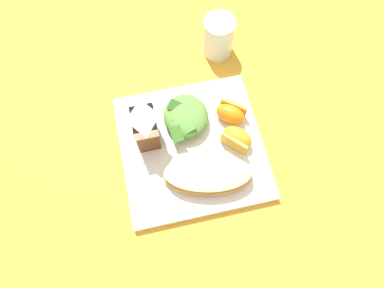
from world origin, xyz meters
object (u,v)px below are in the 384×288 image
green_salad_pile (187,116)px  orange_wedge_middle (231,113)px  cheesy_pizza_bread (208,175)px  orange_wedge_front (237,138)px  white_plate (192,147)px  drinking_clear_cup (218,37)px  milk_carton (145,126)px

green_salad_pile → orange_wedge_middle: size_ratio=1.52×
cheesy_pizza_bread → orange_wedge_front: orange_wedge_front is taller
green_salad_pile → orange_wedge_front: size_ratio=1.55×
white_plate → green_salad_pile: 0.06m
orange_wedge_front → orange_wedge_middle: 0.06m
orange_wedge_front → drinking_clear_cup: size_ratio=0.74×
cheesy_pizza_bread → orange_wedge_middle: orange_wedge_middle is taller
cheesy_pizza_bread → green_salad_pile: bearing=5.8°
orange_wedge_front → drinking_clear_cup: 0.24m
orange_wedge_front → drinking_clear_cup: drinking_clear_cup is taller
white_plate → orange_wedge_middle: (0.04, -0.09, 0.03)m
milk_carton → orange_wedge_middle: bearing=-86.9°
cheesy_pizza_bread → drinking_clear_cup: (0.30, -0.09, 0.01)m
green_salad_pile → orange_wedge_front: 0.11m
green_salad_pile → milk_carton: milk_carton is taller
drinking_clear_cup → cheesy_pizza_bread: bearing=162.3°
cheesy_pizza_bread → milk_carton: (0.11, 0.10, 0.04)m
orange_wedge_middle → drinking_clear_cup: (0.18, -0.02, 0.01)m
milk_carton → orange_wedge_front: bearing=-105.1°
milk_carton → orange_wedge_middle: size_ratio=1.58×
milk_carton → orange_wedge_middle: (0.01, -0.17, -0.04)m
cheesy_pizza_bread → orange_wedge_front: 0.10m
milk_carton → orange_wedge_front: 0.18m
white_plate → orange_wedge_front: bearing=-96.7°
orange_wedge_middle → milk_carton: bearing=93.1°
cheesy_pizza_bread → drinking_clear_cup: 0.31m
green_salad_pile → milk_carton: bearing=104.6°
white_plate → milk_carton: (0.04, 0.08, 0.07)m
white_plate → orange_wedge_middle: size_ratio=4.03×
cheesy_pizza_bread → green_salad_pile: 0.13m
orange_wedge_front → drinking_clear_cup: (0.24, -0.02, 0.01)m
white_plate → cheesy_pizza_bread: (-0.07, -0.01, 0.03)m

